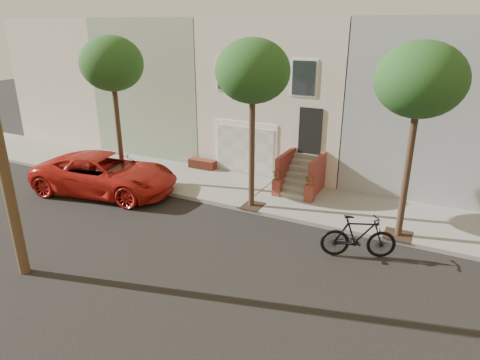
% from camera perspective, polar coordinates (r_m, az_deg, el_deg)
% --- Properties ---
extents(ground, '(90.00, 90.00, 0.00)m').
position_cam_1_polar(ground, '(14.19, -9.08, -8.87)').
color(ground, black).
rests_on(ground, ground).
extents(sidewalk, '(40.00, 3.70, 0.15)m').
position_cam_1_polar(sidewalk, '(18.30, 0.65, -1.43)').
color(sidewalk, gray).
rests_on(sidewalk, ground).
extents(house_row, '(33.10, 11.70, 7.00)m').
position_cam_1_polar(house_row, '(22.61, 7.41, 12.01)').
color(house_row, beige).
rests_on(house_row, sidewalk).
extents(tree_left, '(2.70, 2.57, 6.30)m').
position_cam_1_polar(tree_left, '(19.02, -16.91, 14.67)').
color(tree_left, '#2D2116').
rests_on(tree_left, sidewalk).
extents(tree_mid, '(2.70, 2.57, 6.30)m').
position_cam_1_polar(tree_mid, '(15.33, 1.71, 14.32)').
color(tree_mid, '#2D2116').
rests_on(tree_mid, sidewalk).
extents(tree_right, '(2.70, 2.57, 6.30)m').
position_cam_1_polar(tree_right, '(13.92, 23.14, 12.13)').
color(tree_right, '#2D2116').
rests_on(tree_right, sidewalk).
extents(pickup_truck, '(6.54, 3.85, 1.71)m').
position_cam_1_polar(pickup_truck, '(18.89, -17.70, 0.81)').
color(pickup_truck, red).
rests_on(pickup_truck, ground).
extents(motorcycle, '(2.39, 1.49, 1.39)m').
position_cam_1_polar(motorcycle, '(13.66, 15.70, -7.34)').
color(motorcycle, black).
rests_on(motorcycle, ground).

